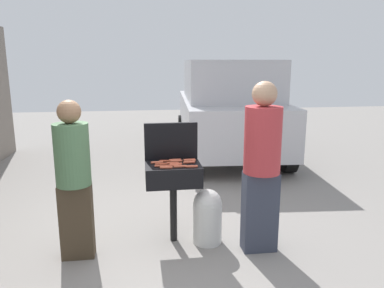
# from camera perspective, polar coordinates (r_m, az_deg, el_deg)

# --- Properties ---
(ground_plane) EXTENTS (24.00, 24.00, 0.00)m
(ground_plane) POSITION_cam_1_polar(r_m,az_deg,el_deg) (4.23, -6.54, -15.44)
(ground_plane) COLOR gray
(bbq_grill) EXTENTS (0.60, 0.44, 0.89)m
(bbq_grill) POSITION_cam_1_polar(r_m,az_deg,el_deg) (4.06, -2.93, -5.05)
(bbq_grill) COLOR black
(bbq_grill) RESTS_ON ground
(grill_lid_open) EXTENTS (0.60, 0.05, 0.42)m
(grill_lid_open) POSITION_cam_1_polar(r_m,az_deg,el_deg) (4.19, -3.25, 0.43)
(grill_lid_open) COLOR black
(grill_lid_open) RESTS_ON bbq_grill
(hot_dog_0) EXTENTS (0.13, 0.03, 0.03)m
(hot_dog_0) POSITION_cam_1_polar(r_m,az_deg,el_deg) (3.92, -3.08, -3.35)
(hot_dog_0) COLOR #B74C33
(hot_dog_0) RESTS_ON bbq_grill
(hot_dog_1) EXTENTS (0.13, 0.04, 0.03)m
(hot_dog_1) POSITION_cam_1_polar(r_m,az_deg,el_deg) (3.86, -3.99, -3.62)
(hot_dog_1) COLOR #C6593D
(hot_dog_1) RESTS_ON bbq_grill
(hot_dog_2) EXTENTS (0.13, 0.03, 0.03)m
(hot_dog_2) POSITION_cam_1_polar(r_m,az_deg,el_deg) (4.06, -5.43, -2.84)
(hot_dog_2) COLOR #C6593D
(hot_dog_2) RESTS_ON bbq_grill
(hot_dog_3) EXTENTS (0.13, 0.03, 0.03)m
(hot_dog_3) POSITION_cam_1_polar(r_m,az_deg,el_deg) (3.89, -0.06, -3.48)
(hot_dog_3) COLOR #C6593D
(hot_dog_3) RESTS_ON bbq_grill
(hot_dog_4) EXTENTS (0.13, 0.03, 0.03)m
(hot_dog_4) POSITION_cam_1_polar(r_m,az_deg,el_deg) (4.11, -4.15, -2.64)
(hot_dog_4) COLOR #AD4228
(hot_dog_4) RESTS_ON bbq_grill
(hot_dog_5) EXTENTS (0.13, 0.04, 0.03)m
(hot_dog_5) POSITION_cam_1_polar(r_m,az_deg,el_deg) (3.92, -4.83, -3.38)
(hot_dog_5) COLOR #B74C33
(hot_dog_5) RESTS_ON bbq_grill
(hot_dog_6) EXTENTS (0.13, 0.04, 0.03)m
(hot_dog_6) POSITION_cam_1_polar(r_m,az_deg,el_deg) (4.00, -4.75, -3.07)
(hot_dog_6) COLOR #AD4228
(hot_dog_6) RESTS_ON bbq_grill
(hot_dog_7) EXTENTS (0.13, 0.04, 0.03)m
(hot_dog_7) POSITION_cam_1_polar(r_m,az_deg,el_deg) (3.89, -1.89, -3.47)
(hot_dog_7) COLOR #C6593D
(hot_dog_7) RESTS_ON bbq_grill
(hot_dog_8) EXTENTS (0.13, 0.03, 0.03)m
(hot_dog_8) POSITION_cam_1_polar(r_m,az_deg,el_deg) (4.15, -0.43, -2.45)
(hot_dog_8) COLOR #B74C33
(hot_dog_8) RESTS_ON bbq_grill
(hot_dog_9) EXTENTS (0.13, 0.03, 0.03)m
(hot_dog_9) POSITION_cam_1_polar(r_m,az_deg,el_deg) (4.02, -3.00, -2.96)
(hot_dog_9) COLOR #B74C33
(hot_dog_9) RESTS_ON bbq_grill
(hot_dog_10) EXTENTS (0.13, 0.03, 0.03)m
(hot_dog_10) POSITION_cam_1_polar(r_m,az_deg,el_deg) (4.05, -0.46, -2.83)
(hot_dog_10) COLOR #C6593D
(hot_dog_10) RESTS_ON bbq_grill
(hot_dog_11) EXTENTS (0.13, 0.04, 0.03)m
(hot_dog_11) POSITION_cam_1_polar(r_m,az_deg,el_deg) (3.95, -2.55, -3.22)
(hot_dog_11) COLOR #B74C33
(hot_dog_11) RESTS_ON bbq_grill
(hot_dog_12) EXTENTS (0.13, 0.03, 0.03)m
(hot_dog_12) POSITION_cam_1_polar(r_m,az_deg,el_deg) (4.10, -2.43, -2.64)
(hot_dog_12) COLOR #C6593D
(hot_dog_12) RESTS_ON bbq_grill
(hot_dog_13) EXTENTS (0.13, 0.03, 0.03)m
(hot_dog_13) POSITION_cam_1_polar(r_m,az_deg,el_deg) (4.15, -2.65, -2.47)
(hot_dog_13) COLOR #C6593D
(hot_dog_13) RESTS_ON bbq_grill
(hot_dog_14) EXTENTS (0.13, 0.03, 0.03)m
(hot_dog_14) POSITION_cam_1_polar(r_m,az_deg,el_deg) (4.12, -0.36, -2.58)
(hot_dog_14) COLOR #C6593D
(hot_dog_14) RESTS_ON bbq_grill
(hot_dog_15) EXTENTS (0.13, 0.04, 0.03)m
(hot_dog_15) POSITION_cam_1_polar(r_m,az_deg,el_deg) (3.99, -2.47, -3.09)
(hot_dog_15) COLOR #B74C33
(hot_dog_15) RESTS_ON bbq_grill
(propane_tank) EXTENTS (0.32, 0.32, 0.62)m
(propane_tank) POSITION_cam_1_polar(r_m,az_deg,el_deg) (4.17, 2.39, -10.88)
(propane_tank) COLOR silver
(propane_tank) RESTS_ON ground
(person_left) EXTENTS (0.34, 0.34, 1.63)m
(person_left) POSITION_cam_1_polar(r_m,az_deg,el_deg) (3.86, -17.78, -4.56)
(person_left) COLOR #3F3323
(person_left) RESTS_ON ground
(person_right) EXTENTS (0.38, 0.38, 1.80)m
(person_right) POSITION_cam_1_polar(r_m,az_deg,el_deg) (3.86, 10.70, -2.73)
(person_right) COLOR #333847
(person_right) RESTS_ON ground
(parked_minivan) EXTENTS (2.30, 4.53, 2.02)m
(parked_minivan) POSITION_cam_1_polar(r_m,az_deg,el_deg) (8.07, 5.47, 5.63)
(parked_minivan) COLOR #B7B7BC
(parked_minivan) RESTS_ON ground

